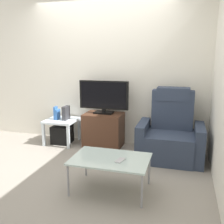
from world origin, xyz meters
TOP-DOWN VIEW (x-y plane):
  - ground_plane at (0.00, 0.00)m, footprint 6.40×6.40m
  - wall_back at (0.00, 1.13)m, footprint 6.40×0.06m
  - tv_stand at (0.10, 0.83)m, footprint 0.66×0.47m
  - television at (0.10, 0.85)m, footprint 0.86×0.20m
  - recliner_armchair at (1.27, 0.61)m, footprint 0.98×0.78m
  - side_table at (-0.68, 0.78)m, footprint 0.54×0.54m
  - subwoofer_box at (-0.68, 0.78)m, footprint 0.32×0.32m
  - book_leftmost at (-0.78, 0.76)m, footprint 0.04×0.10m
  - book_middle at (-0.73, 0.76)m, footprint 0.03×0.13m
  - game_console at (-0.59, 0.79)m, footprint 0.07×0.20m
  - coffee_table at (0.65, -0.60)m, footprint 0.90×0.60m
  - cell_phone at (0.77, -0.64)m, footprint 0.10×0.16m

SIDE VIEW (x-z plane):
  - ground_plane at x=0.00m, z-range 0.00..0.00m
  - subwoofer_box at x=-0.68m, z-range 0.00..0.32m
  - tv_stand at x=0.10m, z-range 0.00..0.59m
  - recliner_armchair at x=1.27m, z-range -0.17..0.91m
  - side_table at x=-0.68m, z-range 0.15..0.59m
  - coffee_table at x=0.65m, z-range 0.18..0.58m
  - cell_phone at x=0.77m, z-range 0.40..0.41m
  - book_middle at x=-0.73m, z-range 0.44..0.62m
  - book_leftmost at x=-0.78m, z-range 0.44..0.67m
  - game_console at x=-0.59m, z-range 0.44..0.69m
  - television at x=0.10m, z-range 0.60..1.17m
  - wall_back at x=0.00m, z-range 0.00..2.60m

